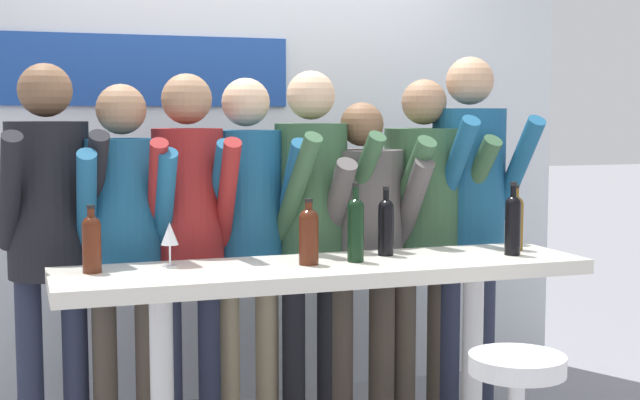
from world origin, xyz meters
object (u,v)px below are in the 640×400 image
at_px(person_center_left, 189,218).
at_px(person_center_right, 312,211).
at_px(tasting_table, 326,302).
at_px(wine_glass_0, 170,235).
at_px(person_far_left, 49,219).
at_px(wine_bottle_2, 356,226).
at_px(wine_bottle_0, 386,224).
at_px(person_rightmost, 469,195).
at_px(person_right, 362,232).
at_px(wine_bottle_3, 513,222).
at_px(person_left, 124,230).
at_px(person_center, 247,218).
at_px(person_far_right, 424,213).
at_px(wine_bottle_5, 92,241).
at_px(wine_bottle_1, 309,234).
at_px(wine_bottle_4, 515,220).

height_order(person_center_left, person_center_right, person_center_right).
height_order(tasting_table, wine_glass_0, wine_glass_0).
distance_m(person_far_left, wine_bottle_2, 1.31).
bearing_deg(wine_bottle_0, person_rightmost, 35.51).
bearing_deg(person_right, wine_bottle_0, -99.05).
distance_m(wine_bottle_0, wine_bottle_2, 0.21).
relative_size(person_center_left, wine_bottle_0, 5.78).
xyz_separation_m(person_rightmost, wine_bottle_3, (-0.13, -0.63, -0.06)).
height_order(person_left, person_center, person_center).
height_order(tasting_table, person_right, person_right).
bearing_deg(person_center_right, person_center_left, 172.67).
relative_size(person_far_right, wine_glass_0, 9.61).
distance_m(person_left, wine_glass_0, 0.41).
xyz_separation_m(person_far_right, person_rightmost, (0.24, -0.02, 0.08)).
xyz_separation_m(person_far_left, person_rightmost, (2.00, 0.00, 0.04)).
xyz_separation_m(wine_bottle_2, wine_glass_0, (-0.74, 0.13, -0.02)).
relative_size(person_center_left, person_rightmost, 0.94).
distance_m(tasting_table, person_center_left, 0.76).
bearing_deg(person_center_right, person_center, 160.95).
bearing_deg(person_rightmost, person_center, 178.45).
distance_m(person_far_right, wine_bottle_5, 1.71).
height_order(person_far_left, person_right, person_far_left).
bearing_deg(wine_bottle_0, wine_bottle_2, -147.67).
height_order(person_right, wine_bottle_3, person_right).
bearing_deg(wine_bottle_1, person_left, 141.80).
height_order(person_right, wine_bottle_1, person_right).
bearing_deg(wine_bottle_3, person_right, 126.98).
xyz_separation_m(person_far_right, wine_bottle_4, (0.20, -0.52, 0.01)).
height_order(person_far_right, wine_bottle_1, person_far_right).
bearing_deg(person_center_left, person_rightmost, 5.82).
bearing_deg(wine_bottle_5, person_rightmost, 14.69).
bearing_deg(wine_bottle_0, person_center_right, 113.06).
height_order(person_far_left, person_far_right, person_far_left).
relative_size(tasting_table, wine_bottle_4, 7.45).
relative_size(tasting_table, person_center, 1.27).
bearing_deg(tasting_table, person_far_left, 151.40).
bearing_deg(wine_bottle_1, person_far_left, 149.26).
bearing_deg(wine_bottle_1, person_right, 50.97).
relative_size(person_center, person_center_right, 0.98).
distance_m(person_center, person_rightmost, 1.13).
bearing_deg(person_far_right, wine_bottle_2, -141.93).
bearing_deg(wine_glass_0, wine_bottle_1, -14.01).
xyz_separation_m(person_center_right, person_right, (0.25, -0.00, -0.11)).
xyz_separation_m(person_rightmost, wine_bottle_2, (-0.83, -0.58, -0.05)).
bearing_deg(wine_bottle_5, wine_bottle_0, 1.36).
bearing_deg(person_center_left, person_center_right, 6.60).
relative_size(person_center, wine_bottle_2, 5.26).
bearing_deg(person_far_left, person_right, -5.89).
bearing_deg(person_center, tasting_table, -73.18).
xyz_separation_m(wine_bottle_1, wine_bottle_4, (0.99, 0.08, 0.01)).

